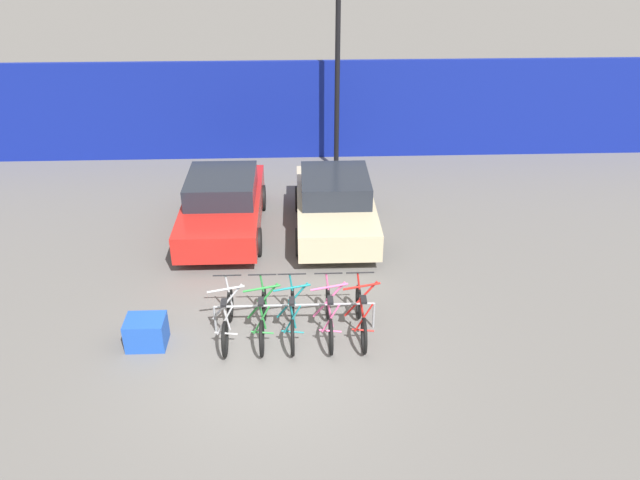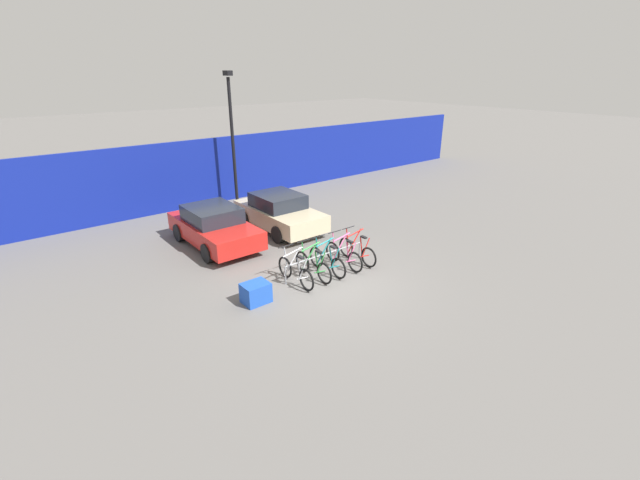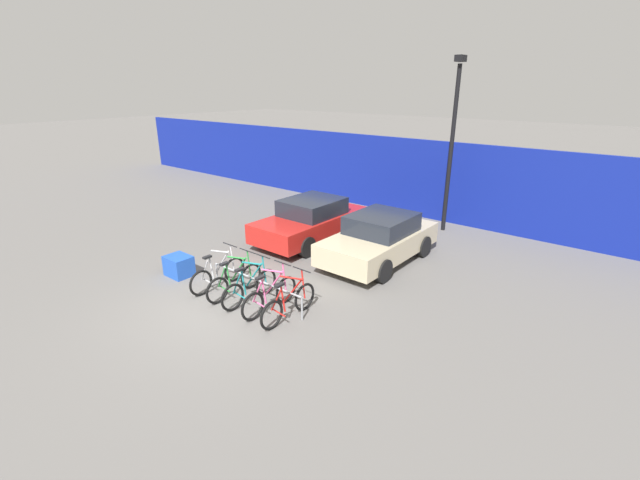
{
  "view_description": "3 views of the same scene",
  "coord_description": "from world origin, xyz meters",
  "px_view_note": "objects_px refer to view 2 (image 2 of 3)",
  "views": [
    {
      "loc": [
        0.5,
        -8.74,
        7.13
      ],
      "look_at": [
        0.9,
        1.81,
        1.28
      ],
      "focal_mm": 35.0,
      "sensor_mm": 36.0,
      "label": 1
    },
    {
      "loc": [
        -7.22,
        -8.52,
        5.8
      ],
      "look_at": [
        0.71,
        1.32,
        0.73
      ],
      "focal_mm": 24.0,
      "sensor_mm": 36.0,
      "label": 2
    },
    {
      "loc": [
        7.37,
        -5.45,
        4.89
      ],
      "look_at": [
        1.11,
        2.22,
        1.26
      ],
      "focal_mm": 24.0,
      "sensor_mm": 36.0,
      "label": 3
    }
  ],
  "objects_px": {
    "lamp_post": "(232,133)",
    "cargo_crate": "(256,293)",
    "bicycle_pink": "(344,255)",
    "bicycle_red": "(357,251)",
    "car_beige": "(279,212)",
    "car_red": "(214,226)",
    "bike_rack": "(325,256)",
    "bicycle_green": "(313,266)",
    "bicycle_teal": "(327,261)",
    "bicycle_silver": "(295,272)"
  },
  "relations": [
    {
      "from": "lamp_post",
      "to": "cargo_crate",
      "type": "bearing_deg",
      "value": -115.59
    },
    {
      "from": "bicycle_pink",
      "to": "bicycle_red",
      "type": "xyz_separation_m",
      "value": [
        0.58,
        0.0,
        0.0
      ]
    },
    {
      "from": "car_beige",
      "to": "lamp_post",
      "type": "relative_size",
      "value": 0.69
    },
    {
      "from": "cargo_crate",
      "to": "bicycle_pink",
      "type": "bearing_deg",
      "value": 3.37
    },
    {
      "from": "bicycle_red",
      "to": "car_red",
      "type": "xyz_separation_m",
      "value": [
        -2.91,
        4.17,
        0.31
      ]
    },
    {
      "from": "bicycle_pink",
      "to": "cargo_crate",
      "type": "relative_size",
      "value": 2.44
    },
    {
      "from": "bicycle_red",
      "to": "car_red",
      "type": "relative_size",
      "value": 0.42
    },
    {
      "from": "bicycle_red",
      "to": "cargo_crate",
      "type": "bearing_deg",
      "value": -175.85
    },
    {
      "from": "bicycle_pink",
      "to": "cargo_crate",
      "type": "height_order",
      "value": "bicycle_pink"
    },
    {
      "from": "bike_rack",
      "to": "bicycle_pink",
      "type": "bearing_deg",
      "value": -13.15
    },
    {
      "from": "bicycle_green",
      "to": "cargo_crate",
      "type": "relative_size",
      "value": 2.44
    },
    {
      "from": "bicycle_teal",
      "to": "car_red",
      "type": "distance_m",
      "value": 4.5
    },
    {
      "from": "bicycle_teal",
      "to": "cargo_crate",
      "type": "xyz_separation_m",
      "value": [
        -2.62,
        -0.19,
        -0.1
      ]
    },
    {
      "from": "bicycle_red",
      "to": "bicycle_green",
      "type": "bearing_deg",
      "value": -178.71
    },
    {
      "from": "lamp_post",
      "to": "bicycle_teal",
      "type": "bearing_deg",
      "value": -99.18
    },
    {
      "from": "bicycle_teal",
      "to": "bicycle_pink",
      "type": "height_order",
      "value": "same"
    },
    {
      "from": "bicycle_pink",
      "to": "bicycle_green",
      "type": "bearing_deg",
      "value": -179.36
    },
    {
      "from": "bicycle_green",
      "to": "lamp_post",
      "type": "relative_size",
      "value": 0.3
    },
    {
      "from": "bike_rack",
      "to": "bicycle_red",
      "type": "distance_m",
      "value": 1.23
    },
    {
      "from": "bike_rack",
      "to": "lamp_post",
      "type": "xyz_separation_m",
      "value": [
        1.25,
        7.83,
        2.74
      ]
    },
    {
      "from": "bicycle_red",
      "to": "car_red",
      "type": "bearing_deg",
      "value": 126.23
    },
    {
      "from": "bicycle_silver",
      "to": "lamp_post",
      "type": "xyz_separation_m",
      "value": [
        2.47,
        7.97,
        2.84
      ]
    },
    {
      "from": "bicycle_silver",
      "to": "bicycle_pink",
      "type": "relative_size",
      "value": 1.0
    },
    {
      "from": "car_red",
      "to": "lamp_post",
      "type": "distance_m",
      "value": 5.43
    },
    {
      "from": "bicycle_green",
      "to": "lamp_post",
      "type": "distance_m",
      "value": 8.66
    },
    {
      "from": "bicycle_teal",
      "to": "car_red",
      "type": "height_order",
      "value": "car_red"
    },
    {
      "from": "bike_rack",
      "to": "car_red",
      "type": "relative_size",
      "value": 0.74
    },
    {
      "from": "bicycle_green",
      "to": "bicycle_teal",
      "type": "distance_m",
      "value": 0.54
    },
    {
      "from": "lamp_post",
      "to": "bicycle_red",
      "type": "bearing_deg",
      "value": -90.22
    },
    {
      "from": "bicycle_teal",
      "to": "bicycle_pink",
      "type": "xyz_separation_m",
      "value": [
        0.67,
        0.0,
        0.0
      ]
    },
    {
      "from": "bicycle_green",
      "to": "bicycle_red",
      "type": "relative_size",
      "value": 1.0
    },
    {
      "from": "bicycle_silver",
      "to": "lamp_post",
      "type": "bearing_deg",
      "value": 76.77
    },
    {
      "from": "car_red",
      "to": "lamp_post",
      "type": "relative_size",
      "value": 0.7
    },
    {
      "from": "lamp_post",
      "to": "car_red",
      "type": "bearing_deg",
      "value": -127.76
    },
    {
      "from": "bicycle_pink",
      "to": "cargo_crate",
      "type": "bearing_deg",
      "value": -175.99
    },
    {
      "from": "bicycle_teal",
      "to": "lamp_post",
      "type": "distance_m",
      "value": 8.56
    },
    {
      "from": "bicycle_red",
      "to": "bicycle_pink",
      "type": "bearing_deg",
      "value": -178.71
    },
    {
      "from": "bicycle_green",
      "to": "bicycle_pink",
      "type": "height_order",
      "value": "same"
    },
    {
      "from": "bicycle_pink",
      "to": "car_beige",
      "type": "relative_size",
      "value": 0.43
    },
    {
      "from": "bicycle_green",
      "to": "car_beige",
      "type": "relative_size",
      "value": 0.43
    },
    {
      "from": "bike_rack",
      "to": "cargo_crate",
      "type": "relative_size",
      "value": 4.26
    },
    {
      "from": "bicycle_silver",
      "to": "lamp_post",
      "type": "height_order",
      "value": "lamp_post"
    },
    {
      "from": "bicycle_silver",
      "to": "bicycle_pink",
      "type": "distance_m",
      "value": 1.86
    },
    {
      "from": "car_red",
      "to": "bicycle_silver",
      "type": "bearing_deg",
      "value": -83.52
    },
    {
      "from": "lamp_post",
      "to": "cargo_crate",
      "type": "distance_m",
      "value": 9.52
    },
    {
      "from": "car_beige",
      "to": "bicycle_red",
      "type": "bearing_deg",
      "value": -86.68
    },
    {
      "from": "bicycle_green",
      "to": "car_beige",
      "type": "bearing_deg",
      "value": 68.82
    },
    {
      "from": "bicycle_pink",
      "to": "lamp_post",
      "type": "relative_size",
      "value": 0.3
    },
    {
      "from": "bicycle_green",
      "to": "bicycle_pink",
      "type": "distance_m",
      "value": 1.21
    },
    {
      "from": "bicycle_red",
      "to": "cargo_crate",
      "type": "height_order",
      "value": "bicycle_red"
    }
  ]
}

